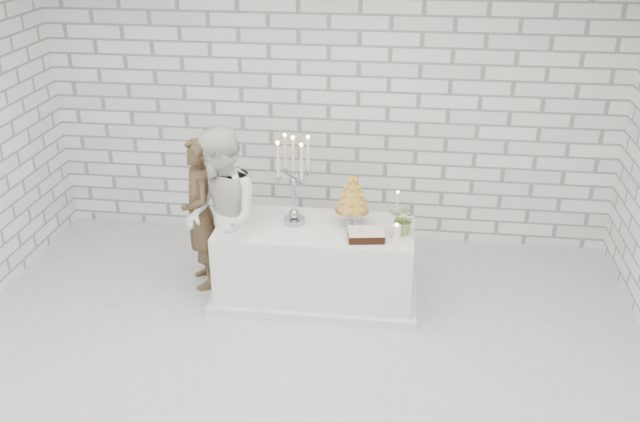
{
  "coord_description": "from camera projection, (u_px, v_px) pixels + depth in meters",
  "views": [
    {
      "loc": [
        0.81,
        -4.47,
        3.55
      ],
      "look_at": [
        0.12,
        0.84,
        1.05
      ],
      "focal_mm": 38.84,
      "sensor_mm": 36.0,
      "label": 1
    }
  ],
  "objects": [
    {
      "name": "croquembouche",
      "position": [
        352.0,
        200.0,
        6.25
      ],
      "size": [
        0.35,
        0.35,
        0.5
      ],
      "primitive_type": null,
      "rotation": [
        0.0,
        0.0,
        -0.09
      ],
      "color": "#AB7A26",
      "rests_on": "cake_table"
    },
    {
      "name": "ground",
      "position": [
        292.0,
        370.0,
        5.62
      ],
      "size": [
        6.0,
        5.0,
        0.01
      ],
      "primitive_type": "cube",
      "color": "silver",
      "rests_on": "ground"
    },
    {
      "name": "chocolate_cake",
      "position": [
        366.0,
        235.0,
        6.08
      ],
      "size": [
        0.35,
        0.27,
        0.08
      ],
      "primitive_type": "cube",
      "rotation": [
        0.0,
        0.0,
        0.15
      ],
      "color": "black",
      "rests_on": "cake_table"
    },
    {
      "name": "pillar_candle",
      "position": [
        396.0,
        231.0,
        6.1
      ],
      "size": [
        0.09,
        0.09,
        0.12
      ],
      "primitive_type": "cylinder",
      "rotation": [
        0.0,
        0.0,
        -0.13
      ],
      "color": "white",
      "rests_on": "cake_table"
    },
    {
      "name": "groom",
      "position": [
        201.0,
        213.0,
        6.57
      ],
      "size": [
        0.56,
        0.65,
        1.51
      ],
      "primitive_type": "imported",
      "rotation": [
        0.0,
        0.0,
        -1.14
      ],
      "color": "#412F1F",
      "rests_on": "ground"
    },
    {
      "name": "wall_back",
      "position": [
        328.0,
        105.0,
        7.23
      ],
      "size": [
        6.0,
        0.01,
        3.0
      ],
      "primitive_type": "cube",
      "color": "white",
      "rests_on": "ground"
    },
    {
      "name": "extra_taper",
      "position": [
        397.0,
        209.0,
        6.28
      ],
      "size": [
        0.07,
        0.07,
        0.32
      ],
      "primitive_type": "cylinder",
      "rotation": [
        0.0,
        0.0,
        -0.29
      ],
      "color": "beige",
      "rests_on": "cake_table"
    },
    {
      "name": "candelabra",
      "position": [
        294.0,
        181.0,
        6.21
      ],
      "size": [
        0.39,
        0.39,
        0.85
      ],
      "primitive_type": null,
      "rotation": [
        0.0,
        0.0,
        -0.13
      ],
      "color": "#9B9AA4",
      "rests_on": "cake_table"
    },
    {
      "name": "cake_table",
      "position": [
        316.0,
        262.0,
        6.48
      ],
      "size": [
        1.8,
        0.8,
        0.75
      ],
      "primitive_type": "cube",
      "color": "white",
      "rests_on": "ground"
    },
    {
      "name": "bride",
      "position": [
        222.0,
        218.0,
        6.26
      ],
      "size": [
        0.93,
        1.02,
        1.69
      ],
      "primitive_type": "imported",
      "rotation": [
        0.0,
        0.0,
        -1.13
      ],
      "color": "silver",
      "rests_on": "ground"
    },
    {
      "name": "flowers",
      "position": [
        404.0,
        219.0,
        6.14
      ],
      "size": [
        0.31,
        0.29,
        0.28
      ],
      "primitive_type": "imported",
      "rotation": [
        0.0,
        0.0,
        -0.32
      ],
      "color": "olive",
      "rests_on": "cake_table"
    }
  ]
}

